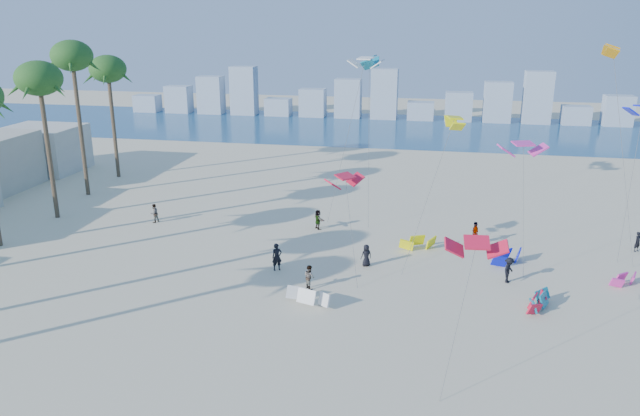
# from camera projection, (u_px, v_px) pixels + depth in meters

# --- Properties ---
(ground) EXTENTS (220.00, 220.00, 0.00)m
(ground) POSITION_uv_depth(u_px,v_px,m) (189.00, 403.00, 27.58)
(ground) COLOR beige
(ground) RESTS_ON ground
(ocean) EXTENTS (220.00, 220.00, 0.00)m
(ocean) POSITION_uv_depth(u_px,v_px,m) (369.00, 128.00, 94.98)
(ocean) COLOR navy
(ocean) RESTS_ON ground
(kitesurfer_near) EXTENTS (0.84, 0.75, 1.93)m
(kitesurfer_near) POSITION_uv_depth(u_px,v_px,m) (277.00, 257.00, 41.73)
(kitesurfer_near) COLOR black
(kitesurfer_near) RESTS_ON ground
(kitesurfer_mid) EXTENTS (0.95, 0.97, 1.58)m
(kitesurfer_mid) POSITION_uv_depth(u_px,v_px,m) (309.00, 277.00, 39.00)
(kitesurfer_mid) COLOR gray
(kitesurfer_mid) RESTS_ON ground
(kitesurfers_far) EXTENTS (39.07, 9.41, 1.82)m
(kitesurfers_far) POSITION_uv_depth(u_px,v_px,m) (384.00, 237.00, 45.79)
(kitesurfers_far) COLOR black
(kitesurfers_far) RESTS_ON ground
(grounded_kites) EXTENTS (22.49, 13.09, 0.95)m
(grounded_kites) POSITION_uv_depth(u_px,v_px,m) (467.00, 276.00, 40.00)
(grounded_kites) COLOR silver
(grounded_kites) RESTS_ON ground
(flying_kites) EXTENTS (25.79, 30.05, 15.41)m
(flying_kites) POSITION_uv_depth(u_px,v_px,m) (476.00, 113.00, 42.59)
(flying_kites) COLOR red
(flying_kites) RESTS_ON ground
(distant_skyline) EXTENTS (85.00, 3.00, 8.40)m
(distant_skyline) POSITION_uv_depth(u_px,v_px,m) (369.00, 100.00, 103.63)
(distant_skyline) COLOR #9EADBF
(distant_skyline) RESTS_ON ground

